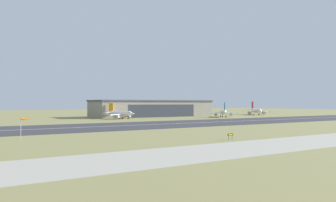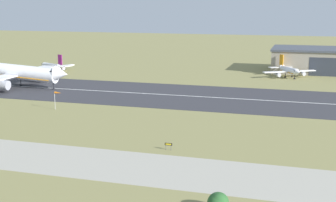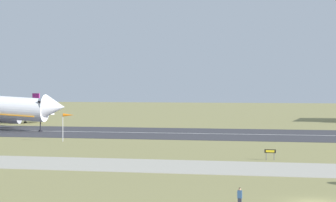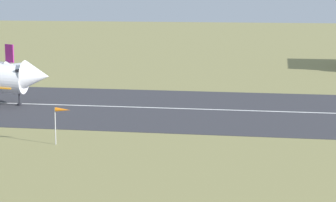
{
  "view_description": "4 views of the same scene",
  "coord_description": "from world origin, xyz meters",
  "views": [
    {
      "loc": [
        -64.4,
        -19.92,
        9.05
      ],
      "look_at": [
        -13.82,
        61.01,
        9.62
      ],
      "focal_mm": 35.0,
      "sensor_mm": 36.0,
      "label": 1
    },
    {
      "loc": [
        18.19,
        -51.86,
        30.58
      ],
      "look_at": [
        -17.2,
        66.59,
        4.9
      ],
      "focal_mm": 50.0,
      "sensor_mm": 36.0,
      "label": 2
    },
    {
      "loc": [
        5.59,
        -73.88,
        10.61
      ],
      "look_at": [
        -32.6,
        71.58,
        7.81
      ],
      "focal_mm": 85.0,
      "sensor_mm": 36.0,
      "label": 3
    },
    {
      "loc": [
        -21.12,
        -19.33,
        21.84
      ],
      "look_at": [
        -35.63,
        64.86,
        7.3
      ],
      "focal_mm": 70.0,
      "sensor_mm": 36.0,
      "label": 4
    }
  ],
  "objects": [
    {
      "name": "ground_plane",
      "position": [
        0.0,
        49.49,
        0.0
      ],
      "size": [
        756.59,
        756.59,
        0.0
      ],
      "primitive_type": "plane",
      "color": "olive"
    },
    {
      "name": "runway_strip",
      "position": [
        0.0,
        98.98,
        0.03
      ],
      "size": [
        516.59,
        42.72,
        0.06
      ],
      "primitive_type": "cube",
      "color": "#333338",
      "rests_on": "ground_plane"
    },
    {
      "name": "runway_centreline",
      "position": [
        0.0,
        98.98,
        0.07
      ],
      "size": [
        464.93,
        0.7,
        0.01
      ],
      "primitive_type": "cube",
      "color": "silver",
      "rests_on": "runway_strip"
    },
    {
      "name": "taxiway_road",
      "position": [
        0.0,
        27.7,
        0.03
      ],
      "size": [
        387.44,
        17.23,
        0.05
      ],
      "primitive_type": "cube",
      "color": "#A8A393",
      "rests_on": "ground_plane"
    },
    {
      "name": "airplane_landing",
      "position": [
        -86.53,
        97.16,
        5.71
      ],
      "size": [
        46.41,
        47.23,
        17.85
      ],
      "color": "white",
      "rests_on": "ground_plane"
    },
    {
      "name": "airplane_parked_west",
      "position": [
        11.04,
        151.35,
        3.01
      ],
      "size": [
        21.53,
        17.87,
        9.04
      ],
      "color": "white",
      "rests_on": "ground_plane"
    },
    {
      "name": "airplane_parked_far_east",
      "position": [
        -93.04,
        135.53,
        2.7
      ],
      "size": [
        18.16,
        22.82,
        8.62
      ],
      "color": "white",
      "rests_on": "ground_plane"
    },
    {
      "name": "windsock_pole",
      "position": [
        -51.35,
        67.76,
        4.83
      ],
      "size": [
        2.46,
        0.82,
        5.42
      ],
      "color": "#B7B7BC",
      "rests_on": "ground_plane"
    },
    {
      "name": "runway_sign",
      "position": [
        -9.09,
        39.8,
        1.17
      ],
      "size": [
        1.63,
        0.13,
        1.56
      ],
      "color": "#4C4C51",
      "rests_on": "ground_plane"
    }
  ]
}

